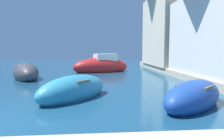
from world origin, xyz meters
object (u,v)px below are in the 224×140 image
object	(u,v)px
moored_boat_5	(74,90)
waterfront_building_annex	(180,25)
moored_boat_0	(194,97)
moored_boat_4	(102,66)
moored_boat_7	(26,73)
quayside_tree	(179,40)

from	to	relation	value
moored_boat_5	waterfront_building_annex	size ratio (longest dim) A/B	0.46
moored_boat_0	waterfront_building_annex	xyz separation A→B (m)	(5.44, 14.38, 4.44)
moored_boat_4	waterfront_building_annex	size ratio (longest dim) A/B	0.67
moored_boat_5	waterfront_building_annex	bearing A→B (deg)	179.57
moored_boat_7	quayside_tree	distance (m)	14.18
moored_boat_7	quayside_tree	bearing A→B (deg)	82.59
moored_boat_5	waterfront_building_annex	xyz separation A→B (m)	(10.15, 12.67, 4.43)
moored_boat_0	moored_boat_5	bearing A→B (deg)	-62.32
moored_boat_0	waterfront_building_annex	distance (m)	16.01
moored_boat_4	moored_boat_5	xyz separation A→B (m)	(-1.62, -10.78, -0.20)
moored_boat_4	moored_boat_7	bearing A→B (deg)	17.09
moored_boat_7	waterfront_building_annex	xyz separation A→B (m)	(14.31, 6.11, 4.37)
moored_boat_4	moored_boat_7	distance (m)	7.16
moored_boat_7	moored_boat_0	bearing A→B (deg)	22.72
moored_boat_5	moored_boat_4	bearing A→B (deg)	-150.26
moored_boat_4	quayside_tree	bearing A→B (deg)	159.58
moored_boat_7	waterfront_building_annex	distance (m)	16.17
moored_boat_0	moored_boat_5	xyz separation A→B (m)	(-4.71, 1.72, 0.01)
moored_boat_5	moored_boat_7	distance (m)	7.77
waterfront_building_annex	quayside_tree	xyz separation A→B (m)	(-0.98, -2.07, -1.72)
moored_boat_0	moored_boat_7	bearing A→B (deg)	-85.30
moored_boat_4	moored_boat_7	size ratio (longest dim) A/B	1.30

